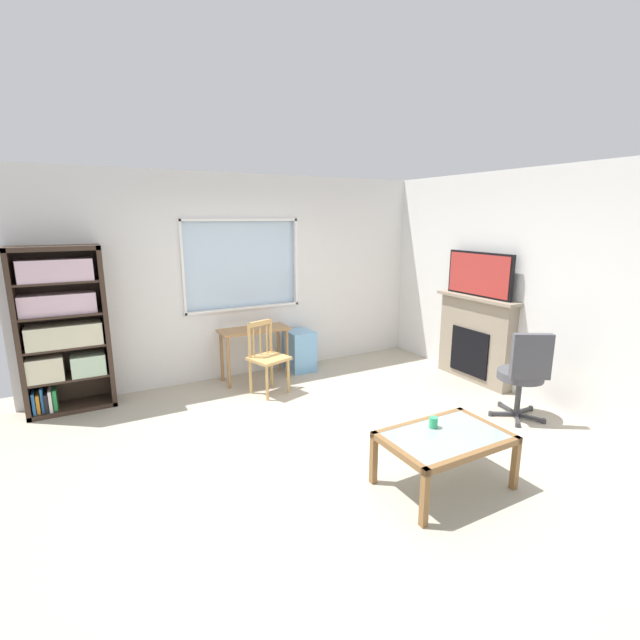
# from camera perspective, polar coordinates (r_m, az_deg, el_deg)

# --- Properties ---
(ground) EXTENTS (6.42, 5.52, 0.02)m
(ground) POSITION_cam_1_polar(r_m,az_deg,el_deg) (4.64, -0.04, -14.90)
(ground) COLOR #B2A893
(wall_back_with_window) EXTENTS (5.42, 0.15, 2.70)m
(wall_back_with_window) POSITION_cam_1_polar(r_m,az_deg,el_deg) (6.24, -10.13, 5.14)
(wall_back_with_window) COLOR silver
(wall_back_with_window) RESTS_ON ground
(wall_right) EXTENTS (0.12, 4.72, 2.70)m
(wall_right) POSITION_cam_1_polar(r_m,az_deg,el_deg) (6.01, 23.88, 4.13)
(wall_right) COLOR silver
(wall_right) RESTS_ON ground
(bookshelf) EXTENTS (0.90, 0.38, 1.85)m
(bookshelf) POSITION_cam_1_polar(r_m,az_deg,el_deg) (5.75, -29.76, -0.78)
(bookshelf) COLOR #38281E
(bookshelf) RESTS_ON ground
(desk_under_window) EXTENTS (0.92, 0.39, 0.71)m
(desk_under_window) POSITION_cam_1_polar(r_m,az_deg,el_deg) (6.08, -8.30, -2.26)
(desk_under_window) COLOR #A37547
(desk_under_window) RESTS_ON ground
(wooden_chair) EXTENTS (0.52, 0.51, 0.90)m
(wooden_chair) POSITION_cam_1_polar(r_m,az_deg,el_deg) (5.64, -6.70, -4.63)
(wooden_chair) COLOR tan
(wooden_chair) RESTS_ON ground
(plastic_drawer_unit) EXTENTS (0.35, 0.40, 0.58)m
(plastic_drawer_unit) POSITION_cam_1_polar(r_m,az_deg,el_deg) (6.47, -2.54, -3.86)
(plastic_drawer_unit) COLOR #72ADDB
(plastic_drawer_unit) RESTS_ON ground
(fireplace) EXTENTS (0.26, 1.22, 1.15)m
(fireplace) POSITION_cam_1_polar(r_m,az_deg,el_deg) (6.34, 18.98, -2.23)
(fireplace) COLOR gray
(fireplace) RESTS_ON ground
(tv) EXTENTS (0.06, 1.01, 0.57)m
(tv) POSITION_cam_1_polar(r_m,az_deg,el_deg) (6.17, 19.44, 5.45)
(tv) COLOR black
(tv) RESTS_ON fireplace
(office_chair) EXTENTS (0.61, 0.62, 1.00)m
(office_chair) POSITION_cam_1_polar(r_m,az_deg,el_deg) (5.29, 24.35, -5.91)
(office_chair) COLOR #4C4C51
(office_chair) RESTS_ON ground
(coffee_table) EXTENTS (1.00, 0.67, 0.45)m
(coffee_table) POSITION_cam_1_polar(r_m,az_deg,el_deg) (3.89, 15.48, -14.60)
(coffee_table) COLOR #8C9E99
(coffee_table) RESTS_ON ground
(sippy_cup) EXTENTS (0.07, 0.07, 0.09)m
(sippy_cup) POSITION_cam_1_polar(r_m,az_deg,el_deg) (3.94, 14.12, -12.40)
(sippy_cup) COLOR #33B770
(sippy_cup) RESTS_ON coffee_table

